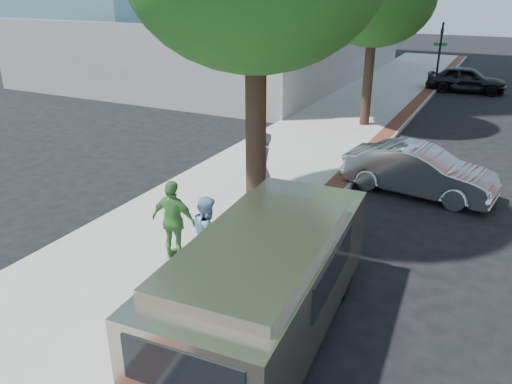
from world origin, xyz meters
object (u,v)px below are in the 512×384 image
Objects in this scene: person_gray at (263,171)px; bg_car at (466,79)px; sedan_silver at (419,171)px; person_green at (174,221)px; parking_meter at (266,216)px; van at (271,275)px; person_officer at (208,234)px.

person_gray is 0.47× the size of bg_car.
person_green is at bearing 156.71° from sedan_silver.
parking_meter reaches higher than bg_car.
person_green is 0.32× the size of van.
person_officer is 7.27m from sedan_silver.
person_officer is 0.89m from person_green.
parking_meter is 6.15m from sedan_silver.
van reaches higher than bg_car.
parking_meter is at bearing -160.25° from person_green.
parking_meter is at bearing -73.71° from person_officer.
sedan_silver is at bearing 69.57° from parking_meter.
person_green is at bearing -156.27° from parking_meter.
bg_car is at bearing -32.75° from person_officer.
person_gray is at bearing 114.08° from van.
parking_meter is 0.26× the size of van.
person_officer is at bearing 162.90° from sedan_silver.
person_green is 7.64m from sedan_silver.
van is at bearing 179.37° from sedan_silver.
parking_meter is at bearing 172.13° from bg_car.
parking_meter is 0.34× the size of bg_car.
bg_car is at bearing 9.15° from sedan_silver.
bg_car is (1.74, 22.55, -0.47)m from parking_meter.
bg_car is at bearing 141.44° from person_gray.
parking_meter is 2.91m from person_gray.
person_officer is at bearing -22.26° from person_gray.
person_green is 0.42× the size of bg_car.
person_green is 23.61m from bg_car.
person_green is (-1.80, -0.79, -0.15)m from parking_meter.
bg_car is (3.54, 23.34, -0.32)m from person_green.
bg_car is 24.47m from van.
person_green is at bearing 154.55° from van.
person_green reaches higher than parking_meter.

